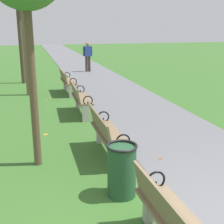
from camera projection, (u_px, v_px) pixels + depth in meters
The scene contains 8 objects.
paved_walkway at pixel (78, 64), 20.60m from camera, with size 2.72×44.00×0.02m, color slate.
park_bench_1 at pixel (175, 223), 3.34m from camera, with size 0.50×1.61×0.90m.
park_bench_2 at pixel (107, 133), 6.11m from camera, with size 0.49×1.61×0.90m.
park_bench_3 at pixel (80, 98), 9.01m from camera, with size 0.53×1.62×0.90m.
park_bench_4 at pixel (67, 81), 11.76m from camera, with size 0.49×1.61×0.90m.
pedestrian_walking at pixel (88, 55), 17.11m from camera, with size 0.53×0.22×1.62m.
trash_bin at pixel (122, 170), 4.69m from camera, with size 0.48×0.48×0.84m.
scattered_leaves at pixel (88, 143), 6.88m from camera, with size 4.68×12.42×0.02m.
Camera 1 is at (-1.92, -2.55, 2.56)m, focal length 49.25 mm.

